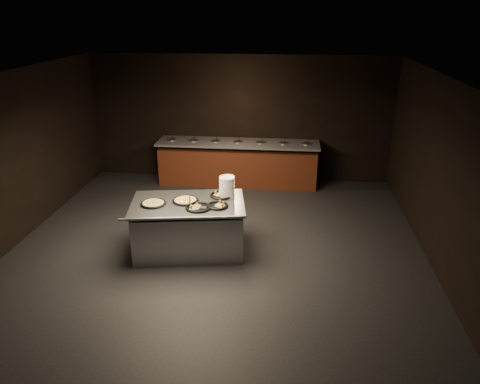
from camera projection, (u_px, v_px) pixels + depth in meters
The scene contains 11 objects.
room at pixel (212, 176), 7.18m from camera, with size 7.02×8.02×2.92m.
salad_bar at pixel (238, 166), 10.85m from camera, with size 3.70×0.83×1.18m.
serving_counter at pixel (189, 228), 7.82m from camera, with size 2.01×1.47×0.88m.
plate_stack at pixel (227, 187), 7.84m from camera, with size 0.25×0.25×0.35m, color white.
pan_veggie_whole at pixel (153, 203), 7.57m from camera, with size 0.41×0.41×0.04m.
pan_cheese_whole at pixel (185, 200), 7.69m from camera, with size 0.42×0.42×0.04m.
pan_cheese_slices_a at pixel (222, 195), 7.91m from camera, with size 0.40×0.40×0.04m.
pan_cheese_slices_b at pixel (198, 207), 7.43m from camera, with size 0.41×0.41×0.04m.
pan_veggie_slices at pixel (218, 205), 7.49m from camera, with size 0.35×0.35×0.04m.
server_left at pixel (190, 200), 7.58m from camera, with size 0.13×0.29×0.14m.
server_right at pixel (196, 204), 7.40m from camera, with size 0.31×0.10×0.15m.
Camera 1 is at (1.16, -6.69, 3.86)m, focal length 35.00 mm.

